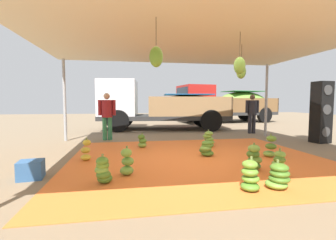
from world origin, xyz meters
name	(u,v)px	position (x,y,z in m)	size (l,w,h in m)	color
ground_plane	(174,139)	(0.00, 3.00, 0.00)	(40.00, 40.00, 0.00)	#7F6B51
tarp_orange	(198,158)	(0.00, 0.00, 0.01)	(6.00, 5.37, 0.01)	orange
tent_canopy	(201,39)	(0.00, -0.09, 2.79)	(8.00, 7.00, 2.88)	#9EA0A5
banana_bunch_0	(254,158)	(0.81, -1.10, 0.24)	(0.41, 0.40, 0.54)	#477523
banana_bunch_1	(209,140)	(0.73, 1.34, 0.23)	(0.45, 0.45, 0.53)	#75A83D
banana_bunch_2	(279,165)	(1.03, -1.59, 0.23)	(0.35, 0.34, 0.52)	#60932D
banana_bunch_3	(206,149)	(0.28, 0.22, 0.19)	(0.47, 0.45, 0.43)	#518428
banana_bunch_4	(250,176)	(0.17, -2.12, 0.23)	(0.35, 0.36, 0.52)	#518428
banana_bunch_5	(86,151)	(-2.62, 0.24, 0.23)	(0.32, 0.32, 0.53)	gold
banana_bunch_6	(278,177)	(0.65, -2.12, 0.19)	(0.45, 0.43, 0.45)	#6B9E38
banana_bunch_7	(142,141)	(-1.24, 1.57, 0.19)	(0.32, 0.32, 0.44)	#75A83D
banana_bunch_8	(127,163)	(-1.68, -1.02, 0.24)	(0.28, 0.28, 0.53)	#75A83D
banana_bunch_9	(270,147)	(1.79, -0.15, 0.25)	(0.41, 0.41, 0.57)	#75A83D
banana_bunch_10	(103,171)	(-2.07, -1.42, 0.22)	(0.35, 0.35, 0.50)	#477523
cargo_truck_main	(158,105)	(-0.15, 6.29, 1.19)	(6.41, 2.94, 2.40)	#2D2D2D
cargo_truck_far	(225,103)	(4.76, 9.60, 1.27)	(6.69, 3.25, 2.40)	#2D2D2D
worker_0	(252,111)	(3.62, 4.04, 0.98)	(0.61, 0.37, 1.67)	#26262D
worker_1	(107,113)	(-2.38, 3.25, 0.97)	(0.61, 0.37, 1.67)	#337A4C
speaker_stack	(321,112)	(4.66, 1.49, 1.01)	(0.55, 0.51, 2.03)	black
crate_0	(31,170)	(-3.36, -0.93, 0.16)	(0.40, 0.37, 0.32)	#335B8E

